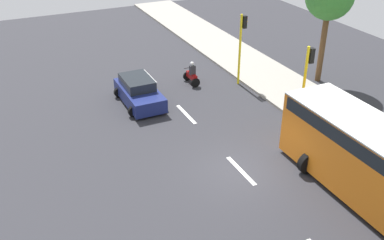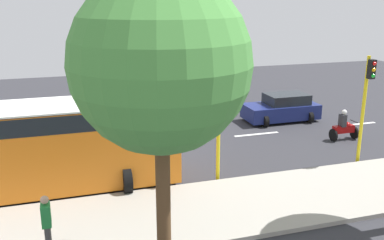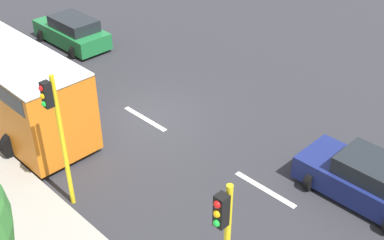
% 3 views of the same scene
% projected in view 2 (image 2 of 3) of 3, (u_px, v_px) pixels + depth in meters
% --- Properties ---
extents(ground_plane, '(40.00, 60.00, 0.10)m').
position_uv_depth(ground_plane, '(140.00, 147.00, 20.31)').
color(ground_plane, '#2D2D33').
extents(sidewalk, '(4.00, 60.00, 0.15)m').
position_uv_depth(sidewalk, '(180.00, 214.00, 13.85)').
color(sidewalk, '#9E998E').
rests_on(sidewalk, ground).
extents(lane_stripe_north, '(0.20, 2.40, 0.01)m').
position_uv_depth(lane_stripe_north, '(1.00, 160.00, 18.58)').
color(lane_stripe_north, white).
rests_on(lane_stripe_north, ground).
extents(lane_stripe_mid, '(0.20, 2.40, 0.01)m').
position_uv_depth(lane_stripe_mid, '(140.00, 146.00, 20.29)').
color(lane_stripe_mid, white).
rests_on(lane_stripe_mid, ground).
extents(lane_stripe_south, '(0.20, 2.40, 0.01)m').
position_uv_depth(lane_stripe_south, '(257.00, 134.00, 22.00)').
color(lane_stripe_south, white).
rests_on(lane_stripe_south, ground).
extents(lane_stripe_far_south, '(0.20, 2.40, 0.01)m').
position_uv_depth(lane_stripe_far_south, '(356.00, 124.00, 23.72)').
color(lane_stripe_far_south, white).
rests_on(lane_stripe_far_south, ground).
extents(car_dark_blue, '(2.28, 4.11, 1.52)m').
position_uv_depth(car_dark_blue, '(282.00, 108.00, 24.24)').
color(car_dark_blue, navy).
rests_on(car_dark_blue, ground).
extents(city_bus, '(3.20, 11.00, 3.16)m').
position_uv_depth(city_bus, '(19.00, 144.00, 14.98)').
color(city_bus, orange).
rests_on(city_bus, ground).
extents(motorcycle, '(0.60, 1.30, 1.53)m').
position_uv_depth(motorcycle, '(344.00, 127.00, 21.00)').
color(motorcycle, black).
rests_on(motorcycle, ground).
extents(pedestrian_near_signal, '(0.40, 0.24, 1.69)m').
position_uv_depth(pedestrian_near_signal, '(47.00, 223.00, 11.33)').
color(pedestrian_near_signal, '#3F3F3F').
rests_on(pedestrian_near_signal, sidewalk).
extents(traffic_light_corner, '(0.49, 0.24, 4.50)m').
position_uv_depth(traffic_light_corner, '(220.00, 107.00, 15.64)').
color(traffic_light_corner, yellow).
rests_on(traffic_light_corner, ground).
extents(traffic_light_midblock, '(0.49, 0.24, 4.50)m').
position_uv_depth(traffic_light_midblock, '(366.00, 95.00, 17.44)').
color(traffic_light_midblock, yellow).
rests_on(traffic_light_midblock, ground).
extents(street_tree_center, '(4.15, 4.15, 7.41)m').
position_uv_depth(street_tree_center, '(161.00, 64.00, 9.69)').
color(street_tree_center, brown).
rests_on(street_tree_center, ground).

